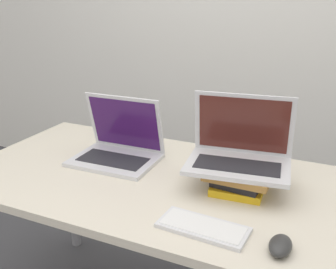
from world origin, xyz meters
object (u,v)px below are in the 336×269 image
at_px(laptop_on_books, 239,152).
at_px(wireless_keyboard, 203,227).
at_px(book_stack, 241,177).
at_px(mouse, 280,246).
at_px(laptop_left, 118,147).

height_order(laptop_on_books, wireless_keyboard, laptop_on_books).
bearing_deg(book_stack, mouse, -58.44).
bearing_deg(laptop_left, mouse, -26.20).
height_order(book_stack, wireless_keyboard, book_stack).
xyz_separation_m(book_stack, wireless_keyboard, (-0.03, -0.30, -0.04)).
distance_m(laptop_left, laptop_on_books, 0.52).
distance_m(book_stack, mouse, 0.37).
relative_size(laptop_left, mouse, 3.41).
distance_m(laptop_left, wireless_keyboard, 0.61).
bearing_deg(laptop_left, laptop_on_books, -2.57).
distance_m(book_stack, laptop_on_books, 0.09).
bearing_deg(laptop_left, book_stack, -4.61).
bearing_deg(laptop_left, wireless_keyboard, -34.49).
xyz_separation_m(book_stack, laptop_on_books, (-0.02, 0.02, 0.09)).
xyz_separation_m(laptop_on_books, wireless_keyboard, (-0.02, -0.32, -0.12)).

